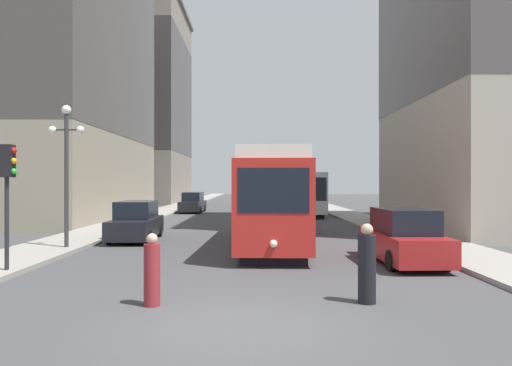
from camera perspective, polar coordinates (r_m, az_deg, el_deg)
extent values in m
plane|color=#424244|center=(9.26, -1.86, -16.79)|extent=(200.00, 200.00, 0.00)
cube|color=gray|center=(49.61, -9.83, -2.97)|extent=(2.87, 120.00, 0.15)
cube|color=gray|center=(49.54, 8.68, -2.97)|extent=(2.87, 120.00, 0.15)
cube|color=black|center=(20.67, 2.14, -6.92)|extent=(2.68, 11.35, 0.35)
cube|color=red|center=(20.53, 2.14, -2.14)|extent=(3.12, 12.35, 3.10)
cube|color=black|center=(20.52, 2.14, -0.19)|extent=(3.12, 11.86, 1.08)
cube|color=silver|center=(20.54, 2.14, 2.80)|extent=(2.90, 12.09, 0.44)
cube|color=black|center=(14.42, 2.15, -0.91)|extent=(2.21, 0.17, 1.40)
sphere|color=#F2EACC|center=(14.47, 2.15, -7.43)|extent=(0.24, 0.24, 0.24)
cube|color=black|center=(39.96, 5.54, -3.55)|extent=(2.30, 11.06, 0.35)
cube|color=silver|center=(39.89, 5.54, -1.08)|extent=(2.70, 12.02, 3.10)
cube|color=black|center=(39.89, 5.54, -0.30)|extent=(2.72, 11.54, 1.30)
cube|color=black|center=(33.96, 6.68, -0.75)|extent=(2.30, 0.11, 1.71)
cylinder|color=black|center=(21.36, -17.52, -6.31)|extent=(0.20, 0.64, 0.64)
cylinder|color=black|center=(24.10, -15.69, -5.58)|extent=(0.20, 0.64, 0.64)
cylinder|color=black|center=(20.96, -12.99, -6.43)|extent=(0.20, 0.64, 0.64)
cylinder|color=black|center=(23.75, -11.66, -5.66)|extent=(0.20, 0.64, 0.64)
cube|color=black|center=(22.50, -14.44, -5.27)|extent=(1.93, 4.64, 0.84)
cube|color=black|center=(22.55, -14.37, -3.17)|extent=(1.66, 2.57, 0.80)
cylinder|color=black|center=(41.02, -9.26, -3.26)|extent=(0.20, 0.65, 0.64)
cylinder|color=black|center=(44.05, -8.50, -3.03)|extent=(0.20, 0.65, 0.64)
cylinder|color=black|center=(40.73, -6.89, -3.28)|extent=(0.20, 0.65, 0.64)
cylinder|color=black|center=(43.78, -6.29, -3.05)|extent=(0.20, 0.65, 0.64)
cube|color=black|center=(42.37, -7.73, -2.77)|extent=(1.97, 5.05, 0.84)
cube|color=black|center=(42.46, -7.70, -1.66)|extent=(1.68, 2.80, 0.80)
cylinder|color=black|center=(18.12, 18.59, -7.44)|extent=(0.19, 0.64, 0.64)
cylinder|color=black|center=(15.47, 22.26, -8.74)|extent=(0.19, 0.64, 0.64)
cylinder|color=black|center=(17.62, 13.30, -7.66)|extent=(0.19, 0.64, 0.64)
cylinder|color=black|center=(14.88, 16.13, -9.09)|extent=(0.19, 0.64, 0.64)
cube|color=maroon|center=(16.46, 17.48, -7.22)|extent=(1.88, 4.68, 0.84)
cube|color=black|center=(16.26, 17.62, -4.41)|extent=(1.63, 2.59, 0.80)
cylinder|color=black|center=(10.83, 13.39, -10.19)|extent=(0.40, 0.40, 1.51)
sphere|color=tan|center=(10.71, 13.39, -5.56)|extent=(0.27, 0.27, 0.27)
cylinder|color=maroon|center=(10.58, -12.58, -10.88)|extent=(0.35, 0.35, 1.35)
sphere|color=tan|center=(10.46, -12.58, -6.67)|extent=(0.24, 0.24, 0.24)
cylinder|color=#232328|center=(15.37, -28.14, -2.62)|extent=(0.12, 0.12, 3.64)
cube|color=black|center=(15.36, -28.15, 2.39)|extent=(0.36, 0.36, 0.95)
sphere|color=red|center=(15.29, -27.48, 3.54)|extent=(0.18, 0.18, 0.18)
sphere|color=gold|center=(15.27, -27.48, 2.41)|extent=(0.18, 0.18, 0.18)
sphere|color=green|center=(15.26, -27.48, 1.27)|extent=(0.18, 0.18, 0.18)
cylinder|color=#333338|center=(19.81, -22.14, 0.30)|extent=(0.16, 0.16, 5.24)
sphere|color=white|center=(20.02, -22.14, 8.28)|extent=(0.36, 0.36, 0.36)
sphere|color=white|center=(20.13, -23.60, 5.97)|extent=(0.31, 0.31, 0.31)
sphere|color=white|center=(19.72, -20.65, 6.09)|extent=(0.31, 0.31, 0.31)
cube|color=#333338|center=(19.92, -22.14, 6.03)|extent=(1.10, 0.06, 0.06)
cube|color=gray|center=(39.40, -24.05, 14.04)|extent=(11.51, 20.31, 24.42)
cube|color=#494440|center=(39.72, -24.05, 15.74)|extent=(11.55, 20.35, 14.65)
cube|color=slate|center=(66.14, -14.00, 9.10)|extent=(11.65, 17.94, 26.18)
cube|color=#3D3838|center=(66.36, -14.00, 10.21)|extent=(11.69, 17.98, 15.71)
cube|color=#685F56|center=(69.50, -14.00, 20.02)|extent=(12.25, 18.54, 0.50)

